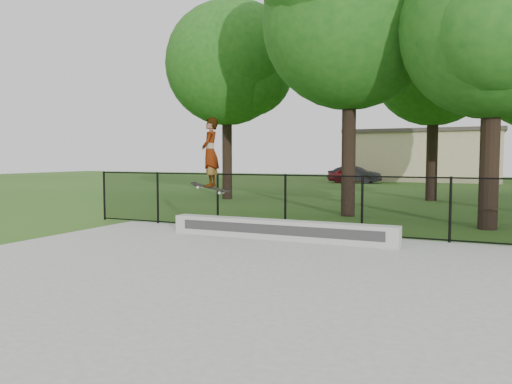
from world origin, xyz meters
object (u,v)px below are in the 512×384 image
car_b (355,175)px  car_c (474,176)px  car_a (351,175)px  skater_airborne (210,154)px  grind_ledge (279,230)px

car_b → car_c: (8.39, 3.82, -0.14)m
car_a → car_b: (0.22, 0.09, 0.06)m
car_a → car_b: car_b is taller
car_c → skater_airborne: (-5.43, -31.43, 1.57)m
car_a → skater_airborne: skater_airborne is taller
grind_ledge → car_c: (3.67, 31.25, 0.23)m
grind_ledge → skater_airborne: bearing=-174.0°
car_b → car_c: 9.22m
grind_ledge → car_b: 27.83m
grind_ledge → car_c: size_ratio=1.70×
skater_airborne → car_a: bearing=96.6°
car_a → car_b: 0.24m
car_c → car_a: bearing=106.8°
car_b → skater_airborne: bearing=-169.6°
grind_ledge → car_c: bearing=83.3°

